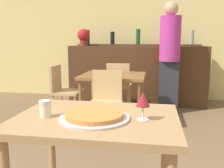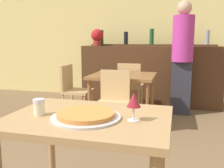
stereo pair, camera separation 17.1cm
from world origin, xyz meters
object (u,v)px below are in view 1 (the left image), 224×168
(cheese_shaker, at_px, (45,109))
(person_standing, at_px, (170,53))
(potted_plant, at_px, (84,36))
(wine_glass, at_px, (143,100))
(chair_far_side_left, at_px, (63,88))
(pizza_tray, at_px, (95,116))
(chair_far_side_front, at_px, (106,99))
(chair_far_side_back, at_px, (119,83))

(cheese_shaker, xyz_separation_m, person_standing, (0.87, 2.94, 0.18))
(person_standing, xyz_separation_m, potted_plant, (-1.63, 0.53, 0.29))
(wine_glass, bearing_deg, person_standing, 84.06)
(chair_far_side_left, bearing_deg, person_standing, -65.68)
(pizza_tray, height_order, potted_plant, potted_plant)
(cheese_shaker, distance_m, person_standing, 3.07)
(chair_far_side_left, relative_size, wine_glass, 5.35)
(person_standing, bearing_deg, wine_glass, -95.94)
(chair_far_side_front, bearing_deg, chair_far_side_left, 143.51)
(chair_far_side_left, bearing_deg, wine_glass, -148.92)
(chair_far_side_front, bearing_deg, wine_glass, -71.69)
(chair_far_side_back, relative_size, person_standing, 0.46)
(cheese_shaker, xyz_separation_m, wine_glass, (0.57, 0.04, 0.06))
(pizza_tray, xyz_separation_m, wine_glass, (0.27, 0.03, 0.10))
(cheese_shaker, distance_m, potted_plant, 3.58)
(pizza_tray, distance_m, potted_plant, 3.65)
(chair_far_side_left, distance_m, cheese_shaker, 2.36)
(chair_far_side_left, xyz_separation_m, person_standing, (1.61, 0.73, 0.50))
(cheese_shaker, height_order, potted_plant, potted_plant)
(pizza_tray, distance_m, person_standing, 2.99)
(chair_far_side_front, height_order, wine_glass, wine_glass)
(chair_far_side_front, bearing_deg, chair_far_side_back, 90.00)
(chair_far_side_back, xyz_separation_m, wine_glass, (0.53, -2.75, 0.39))
(cheese_shaker, bearing_deg, wine_glass, 4.32)
(chair_far_side_left, height_order, wine_glass, wine_glass)
(chair_far_side_left, bearing_deg, chair_far_side_back, -53.51)
(potted_plant, bearing_deg, person_standing, -18.05)
(chair_far_side_back, height_order, chair_far_side_left, same)
(chair_far_side_front, xyz_separation_m, potted_plant, (-0.80, 1.84, 0.80))
(wine_glass, bearing_deg, cheese_shaker, -175.68)
(cheese_shaker, bearing_deg, chair_far_side_front, 88.62)
(chair_far_side_back, distance_m, potted_plant, 1.32)
(pizza_tray, xyz_separation_m, cheese_shaker, (-0.29, -0.01, 0.03))
(chair_far_side_front, distance_m, chair_far_side_left, 0.97)
(cheese_shaker, relative_size, potted_plant, 0.30)
(pizza_tray, distance_m, cheese_shaker, 0.30)
(person_standing, relative_size, wine_glass, 11.58)
(wine_glass, bearing_deg, chair_far_side_front, 108.31)
(chair_far_side_back, height_order, wine_glass, wine_glass)
(chair_far_side_left, height_order, person_standing, person_standing)
(pizza_tray, bearing_deg, chair_far_side_back, 95.21)
(chair_far_side_left, relative_size, potted_plant, 2.60)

